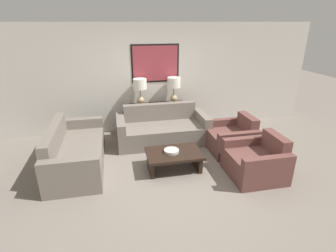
{
  "coord_description": "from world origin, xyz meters",
  "views": [
    {
      "loc": [
        -1.04,
        -4.2,
        2.65
      ],
      "look_at": [
        -0.01,
        0.71,
        0.65
      ],
      "focal_mm": 28.0,
      "sensor_mm": 36.0,
      "label": 1
    }
  ],
  "objects": [
    {
      "name": "couch_by_back_wall",
      "position": [
        0.0,
        1.37,
        0.29
      ],
      "size": [
        2.09,
        0.95,
        0.84
      ],
      "color": "slate",
      "rests_on": "ground_plane"
    },
    {
      "name": "back_wall",
      "position": [
        0.0,
        2.31,
        1.33
      ],
      "size": [
        8.29,
        0.12,
        2.65
      ],
      "color": "beige",
      "rests_on": "ground_plane"
    },
    {
      "name": "console_table",
      "position": [
        0.0,
        2.04,
        0.37
      ],
      "size": [
        1.39,
        0.38,
        0.73
      ],
      "color": "#332319",
      "rests_on": "ground_plane"
    },
    {
      "name": "decorative_bowl",
      "position": [
        -0.07,
        0.09,
        0.39
      ],
      "size": [
        0.28,
        0.28,
        0.05
      ],
      "color": "beige",
      "rests_on": "coffee_table"
    },
    {
      "name": "armchair_near_camera",
      "position": [
        1.4,
        -0.44,
        0.28
      ],
      "size": [
        0.92,
        0.94,
        0.78
      ],
      "color": "brown",
      "rests_on": "ground_plane"
    },
    {
      "name": "ground_plane",
      "position": [
        0.0,
        0.0,
        0.0
      ],
      "size": [
        20.0,
        20.0,
        0.0
      ],
      "primitive_type": "plane",
      "color": "slate"
    },
    {
      "name": "couch_by_side",
      "position": [
        -1.87,
        0.59,
        0.29
      ],
      "size": [
        0.95,
        2.09,
        0.84
      ],
      "color": "slate",
      "rests_on": "ground_plane"
    },
    {
      "name": "armchair_near_back_wall",
      "position": [
        1.4,
        0.61,
        0.28
      ],
      "size": [
        0.92,
        0.94,
        0.78
      ],
      "color": "brown",
      "rests_on": "ground_plane"
    },
    {
      "name": "coffee_table",
      "position": [
        -0.02,
        0.09,
        0.26
      ],
      "size": [
        1.04,
        0.7,
        0.36
      ],
      "color": "black",
      "rests_on": "ground_plane"
    },
    {
      "name": "table_lamp_right",
      "position": [
        0.42,
        2.04,
        1.17
      ],
      "size": [
        0.33,
        0.33,
        0.65
      ],
      "color": "tan",
      "rests_on": "console_table"
    },
    {
      "name": "table_lamp_left",
      "position": [
        -0.42,
        2.04,
        1.17
      ],
      "size": [
        0.33,
        0.33,
        0.65
      ],
      "color": "tan",
      "rests_on": "console_table"
    }
  ]
}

